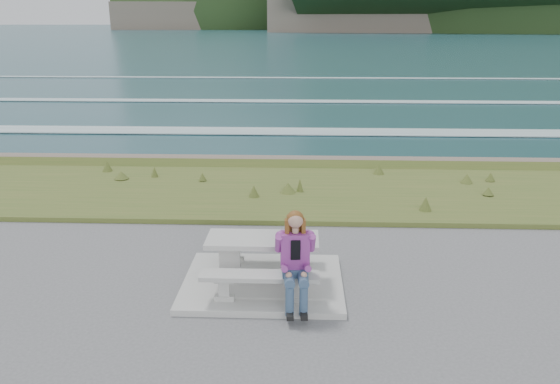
{
  "coord_description": "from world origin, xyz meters",
  "views": [
    {
      "loc": [
        0.61,
        -8.11,
        4.18
      ],
      "look_at": [
        0.23,
        1.2,
        1.24
      ],
      "focal_mm": 35.0,
      "sensor_mm": 36.0,
      "label": 1
    }
  ],
  "objects_px": {
    "picnic_table": "(263,247)",
    "bench_seaward": "(266,244)",
    "bench_landward": "(260,280)",
    "seated_woman": "(296,273)"
  },
  "relations": [
    {
      "from": "bench_landward",
      "to": "picnic_table",
      "type": "bearing_deg",
      "value": 90.0
    },
    {
      "from": "bench_landward",
      "to": "bench_seaward",
      "type": "height_order",
      "value": "same"
    },
    {
      "from": "picnic_table",
      "to": "seated_woman",
      "type": "xyz_separation_m",
      "value": [
        0.54,
        -0.84,
        -0.05
      ]
    },
    {
      "from": "bench_seaward",
      "to": "seated_woman",
      "type": "bearing_deg",
      "value": -70.55
    },
    {
      "from": "picnic_table",
      "to": "bench_landward",
      "type": "xyz_separation_m",
      "value": [
        0.0,
        -0.7,
        -0.23
      ]
    },
    {
      "from": "bench_landward",
      "to": "bench_seaward",
      "type": "xyz_separation_m",
      "value": [
        0.0,
        1.4,
        0.0
      ]
    },
    {
      "from": "picnic_table",
      "to": "seated_woman",
      "type": "height_order",
      "value": "seated_woman"
    },
    {
      "from": "bench_seaward",
      "to": "picnic_table",
      "type": "bearing_deg",
      "value": -90.0
    },
    {
      "from": "bench_landward",
      "to": "bench_seaward",
      "type": "relative_size",
      "value": 1.0
    },
    {
      "from": "picnic_table",
      "to": "bench_seaward",
      "type": "bearing_deg",
      "value": 90.0
    }
  ]
}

